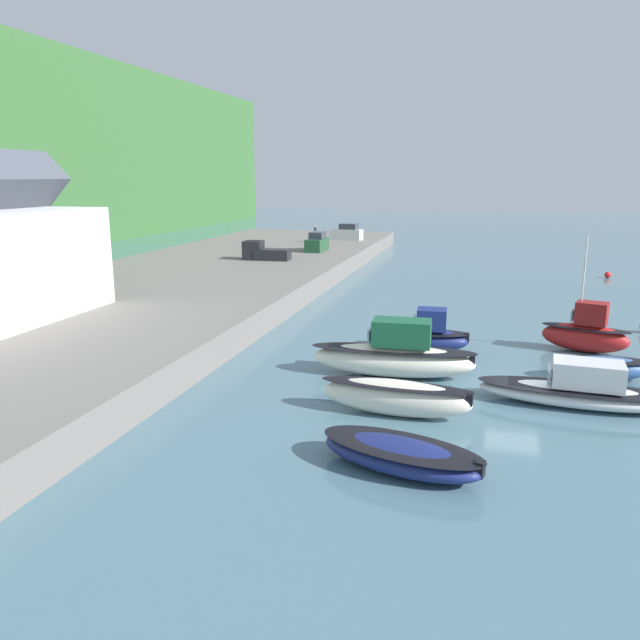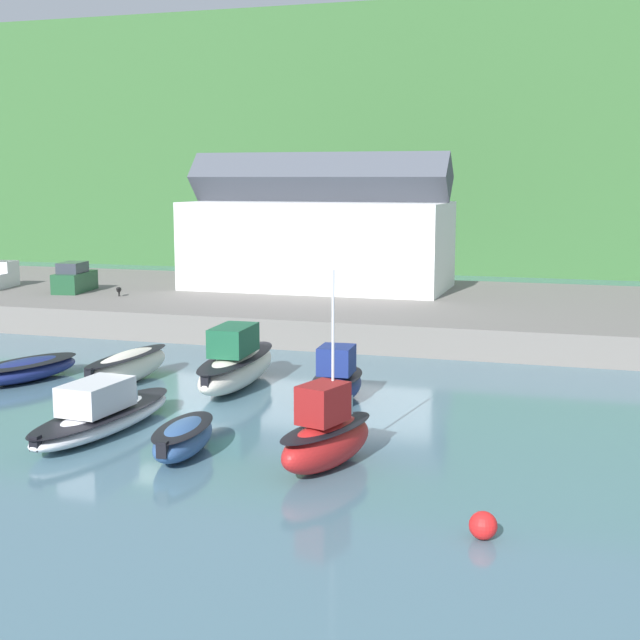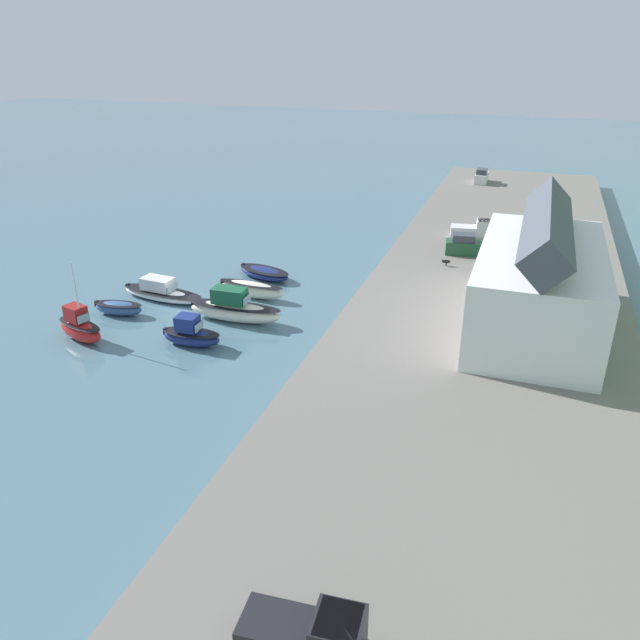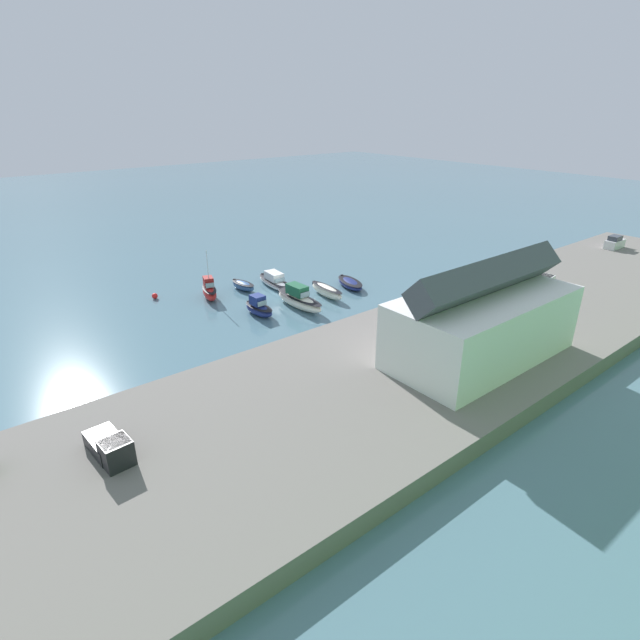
{
  "view_description": "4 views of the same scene",
  "coord_description": "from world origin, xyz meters",
  "views": [
    {
      "loc": [
        -29.67,
        1.79,
        10.14
      ],
      "look_at": [
        1.44,
        10.04,
        2.67
      ],
      "focal_mm": 35.0,
      "sensor_mm": 36.0,
      "label": 1
    },
    {
      "loc": [
        17.05,
        -32.45,
        9.88
      ],
      "look_at": [
        3.55,
        11.52,
        2.52
      ],
      "focal_mm": 50.0,
      "sensor_mm": 36.0,
      "label": 2
    },
    {
      "loc": [
        45.48,
        29.31,
        22.95
      ],
      "look_at": [
        1.06,
        13.9,
        1.24
      ],
      "focal_mm": 35.0,
      "sensor_mm": 36.0,
      "label": 3
    },
    {
      "loc": [
        36.5,
        54.65,
        24.38
      ],
      "look_at": [
        3.59,
        13.48,
        1.45
      ],
      "focal_mm": 28.0,
      "sensor_mm": 36.0,
      "label": 4
    }
  ],
  "objects": [
    {
      "name": "pickup_truck_0",
      "position": [
        -25.47,
        23.56,
        2.58
      ],
      "size": [
        2.63,
        4.96,
        1.9
      ],
      "rotation": [
        0.0,
        0.0,
        0.15
      ],
      "color": "silver",
      "rests_on": "quay_promenade"
    },
    {
      "name": "moored_boat_1",
      "position": [
        -4.25,
        5.14,
        0.84
      ],
      "size": [
        1.97,
        6.77,
        1.6
      ],
      "rotation": [
        0.0,
        0.0,
        -0.06
      ],
      "color": "white",
      "rests_on": "ground_plane"
    },
    {
      "name": "moored_boat_0",
      "position": [
        -9.36,
        4.23,
        0.57
      ],
      "size": [
        4.04,
        6.5,
        1.06
      ],
      "rotation": [
        0.0,
        0.0,
        -0.28
      ],
      "color": "navy",
      "rests_on": "ground_plane"
    },
    {
      "name": "ground_plane",
      "position": [
        0.0,
        0.0,
        0.0
      ],
      "size": [
        320.0,
        320.0,
        0.0
      ],
      "primitive_type": "plane",
      "color": "slate"
    },
    {
      "name": "moored_boat_2",
      "position": [
        1.09,
        5.99,
        1.12
      ],
      "size": [
        2.56,
        8.62,
        3.01
      ],
      "rotation": [
        0.0,
        0.0,
        0.04
      ],
      "color": "white",
      "rests_on": "ground_plane"
    },
    {
      "name": "parked_car_1",
      "position": [
        -18.55,
        23.24,
        2.67
      ],
      "size": [
        2.41,
        4.42,
        2.16
      ],
      "rotation": [
        0.0,
        0.0,
        0.15
      ],
      "color": "#1E4C2D",
      "rests_on": "quay_promenade"
    },
    {
      "name": "quay_promenade",
      "position": [
        0.0,
        26.94,
        0.88
      ],
      "size": [
        130.91,
        23.1,
        1.76
      ],
      "color": "slate",
      "rests_on": "ground_plane"
    },
    {
      "name": "moored_boat_5",
      "position": [
        3.29,
        -4.38,
        0.65
      ],
      "size": [
        2.19,
        4.68,
        1.22
      ],
      "rotation": [
        0.0,
        0.0,
        0.11
      ],
      "color": "#33568E",
      "rests_on": "ground_plane"
    },
    {
      "name": "pickup_truck_1",
      "position": [
        30.28,
        23.75,
        2.58
      ],
      "size": [
        2.28,
        4.85,
        1.9
      ],
      "rotation": [
        0.0,
        0.0,
        0.07
      ],
      "color": "black",
      "rests_on": "quay_promenade"
    },
    {
      "name": "moored_boat_6",
      "position": [
        8.61,
        -4.23,
        1.13
      ],
      "size": [
        3.04,
        5.24,
        6.82
      ],
      "rotation": [
        0.0,
        0.0,
        -0.29
      ],
      "color": "red",
      "rests_on": "ground_plane"
    },
    {
      "name": "parked_car_0",
      "position": [
        -54.34,
        21.23,
        2.67
      ],
      "size": [
        4.2,
        1.8,
        2.16
      ],
      "rotation": [
        0.0,
        0.0,
        1.57
      ],
      "color": "silver",
      "rests_on": "quay_promenade"
    },
    {
      "name": "moored_boat_3",
      "position": [
        6.44,
        4.77,
        0.93
      ],
      "size": [
        2.26,
        5.03,
        2.54
      ],
      "rotation": [
        0.0,
        0.0,
        0.05
      ],
      "color": "navy",
      "rests_on": "ground_plane"
    },
    {
      "name": "dog_on_quay",
      "position": [
        -14.22,
        21.91,
        2.21
      ],
      "size": [
        0.52,
        0.88,
        0.68
      ],
      "rotation": [
        0.0,
        0.0,
        3.43
      ],
      "color": "black",
      "rests_on": "quay_promenade"
    },
    {
      "name": "harbor_clubhouse",
      "position": [
        -2.43,
        30.57,
        5.45
      ],
      "size": [
        19.34,
        9.13,
        9.99
      ],
      "color": "white",
      "rests_on": "quay_promenade"
    },
    {
      "name": "moored_boat_4",
      "position": [
        -1.03,
        -2.65,
        0.74
      ],
      "size": [
        3.09,
        8.82,
        2.11
      ],
      "rotation": [
        0.0,
        0.0,
        -0.08
      ],
      "color": "white",
      "rests_on": "ground_plane"
    }
  ]
}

